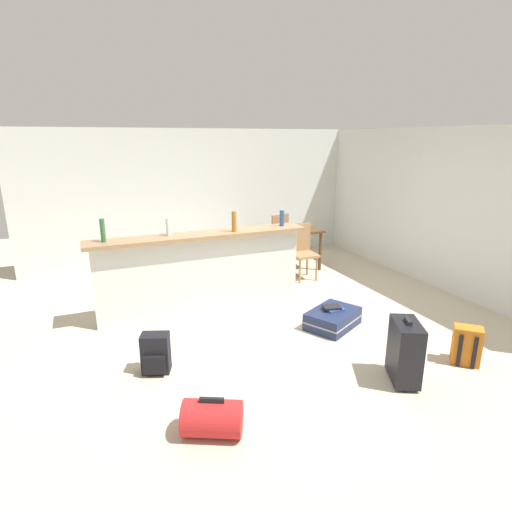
% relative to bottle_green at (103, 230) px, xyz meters
% --- Properties ---
extents(ground_plane, '(13.00, 13.00, 0.05)m').
position_rel_bottle_green_xyz_m(ground_plane, '(1.93, -0.58, -1.27)').
color(ground_plane, beige).
extents(wall_back, '(6.60, 0.10, 2.50)m').
position_rel_bottle_green_xyz_m(wall_back, '(1.93, 2.47, 0.00)').
color(wall_back, silver).
rests_on(wall_back, ground_plane).
extents(wall_right, '(0.10, 6.00, 2.50)m').
position_rel_bottle_green_xyz_m(wall_right, '(4.98, -0.28, 0.00)').
color(wall_right, silver).
rests_on(wall_right, ground_plane).
extents(partition_half_wall, '(2.80, 0.20, 1.06)m').
position_rel_bottle_green_xyz_m(partition_half_wall, '(1.21, -0.02, -0.72)').
color(partition_half_wall, silver).
rests_on(partition_half_wall, ground_plane).
extents(bar_countertop, '(2.96, 0.40, 0.05)m').
position_rel_bottle_green_xyz_m(bar_countertop, '(1.21, -0.02, -0.17)').
color(bar_countertop, '#93704C').
rests_on(bar_countertop, partition_half_wall).
extents(bottle_green, '(0.06, 0.06, 0.29)m').
position_rel_bottle_green_xyz_m(bottle_green, '(0.00, 0.00, 0.00)').
color(bottle_green, '#2D6B38').
rests_on(bottle_green, bar_countertop).
extents(bottle_white, '(0.06, 0.06, 0.23)m').
position_rel_bottle_green_xyz_m(bottle_white, '(0.80, 0.02, -0.03)').
color(bottle_white, silver).
rests_on(bottle_white, bar_countertop).
extents(bottle_amber, '(0.06, 0.06, 0.28)m').
position_rel_bottle_green_xyz_m(bottle_amber, '(1.66, -0.09, -0.00)').
color(bottle_amber, '#9E661E').
rests_on(bottle_amber, bar_countertop).
extents(bottle_blue, '(0.07, 0.07, 0.23)m').
position_rel_bottle_green_xyz_m(bottle_blue, '(2.43, 0.01, -0.03)').
color(bottle_blue, '#284C89').
rests_on(bottle_blue, bar_countertop).
extents(dining_table, '(1.10, 0.80, 0.74)m').
position_rel_bottle_green_xyz_m(dining_table, '(3.19, 1.28, -0.60)').
color(dining_table, '#4C331E').
rests_on(dining_table, ground_plane).
extents(dining_chair_near_partition, '(0.40, 0.40, 0.93)m').
position_rel_bottle_green_xyz_m(dining_chair_near_partition, '(3.17, 0.70, -0.73)').
color(dining_chair_near_partition, '#9E754C').
rests_on(dining_chair_near_partition, ground_plane).
extents(dining_chair_far_side, '(0.48, 0.48, 0.93)m').
position_rel_bottle_green_xyz_m(dining_chair_far_side, '(3.22, 1.81, -0.73)').
color(dining_chair_far_side, '#9E754C').
rests_on(dining_chair_far_side, ground_plane).
extents(suitcase_flat_navy, '(0.89, 0.76, 0.22)m').
position_rel_bottle_green_xyz_m(suitcase_flat_navy, '(2.60, -1.16, -1.14)').
color(suitcase_flat_navy, '#1E284C').
rests_on(suitcase_flat_navy, ground_plane).
extents(duffel_bag_red, '(0.56, 0.48, 0.34)m').
position_rel_bottle_green_xyz_m(duffel_bag_red, '(0.59, -2.48, -1.10)').
color(duffel_bag_red, red).
rests_on(duffel_bag_red, ground_plane).
extents(suitcase_upright_black, '(0.41, 0.50, 0.67)m').
position_rel_bottle_green_xyz_m(suitcase_upright_black, '(2.56, -2.48, -0.92)').
color(suitcase_upright_black, black).
rests_on(suitcase_upright_black, ground_plane).
extents(backpack_black, '(0.33, 0.31, 0.42)m').
position_rel_bottle_green_xyz_m(backpack_black, '(0.34, -1.36, -1.05)').
color(backpack_black, black).
rests_on(backpack_black, ground_plane).
extents(backpack_orange, '(0.34, 0.34, 0.42)m').
position_rel_bottle_green_xyz_m(backpack_orange, '(3.42, -2.47, -1.05)').
color(backpack_orange, orange).
rests_on(backpack_orange, ground_plane).
extents(book_stack, '(0.27, 0.21, 0.05)m').
position_rel_bottle_green_xyz_m(book_stack, '(2.61, -1.14, -1.00)').
color(book_stack, '#334C99').
rests_on(book_stack, suitcase_flat_navy).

